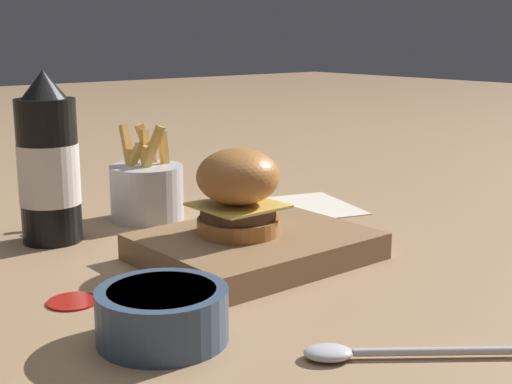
% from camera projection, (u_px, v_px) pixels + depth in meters
% --- Properties ---
extents(ground_plane, '(6.00, 6.00, 0.00)m').
position_uv_depth(ground_plane, '(263.00, 262.00, 0.83)').
color(ground_plane, '#9E7A56').
extents(serving_board, '(0.25, 0.20, 0.03)m').
position_uv_depth(serving_board, '(256.00, 246.00, 0.84)').
color(serving_board, olive).
rests_on(serving_board, ground_plane).
extents(burger, '(0.10, 0.10, 0.10)m').
position_uv_depth(burger, '(238.00, 191.00, 0.83)').
color(burger, '#AD6B33').
rests_on(burger, serving_board).
extents(ketchup_bottle, '(0.08, 0.08, 0.22)m').
position_uv_depth(ketchup_bottle, '(49.00, 166.00, 0.90)').
color(ketchup_bottle, black).
rests_on(ketchup_bottle, ground_plane).
extents(fries_basket, '(0.10, 0.10, 0.14)m').
position_uv_depth(fries_basket, '(146.00, 190.00, 1.02)').
color(fries_basket, '#B7B7BC').
rests_on(fries_basket, ground_plane).
extents(side_bowl, '(0.12, 0.12, 0.05)m').
position_uv_depth(side_bowl, '(162.00, 313.00, 0.62)').
color(side_bowl, '#384C66').
rests_on(side_bowl, ground_plane).
extents(spoon, '(0.16, 0.13, 0.01)m').
position_uv_depth(spoon, '(366.00, 352.00, 0.58)').
color(spoon, silver).
rests_on(spoon, ground_plane).
extents(ketchup_puddle, '(0.05, 0.05, 0.00)m').
position_uv_depth(ketchup_puddle, '(73.00, 301.00, 0.71)').
color(ketchup_puddle, '#9E140F').
rests_on(ketchup_puddle, ground_plane).
extents(parchment_square, '(0.20, 0.20, 0.00)m').
position_uv_depth(parchment_square, '(300.00, 207.00, 1.09)').
color(parchment_square, beige).
rests_on(parchment_square, ground_plane).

